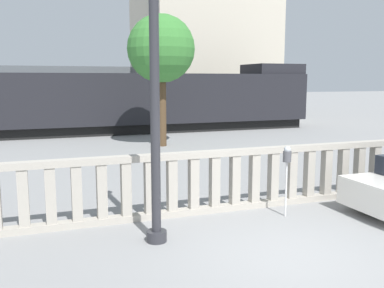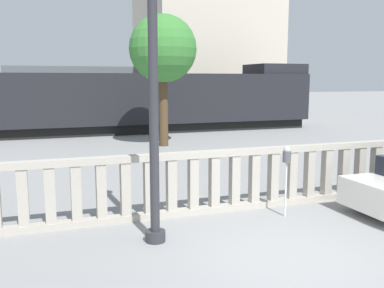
% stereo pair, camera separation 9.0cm
% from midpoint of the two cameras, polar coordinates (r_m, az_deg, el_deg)
% --- Properties ---
extents(ground_plane, '(160.00, 160.00, 0.00)m').
position_cam_midpoint_polar(ground_plane, '(7.57, 12.72, -14.51)').
color(ground_plane, gray).
extents(balustrade, '(14.25, 0.24, 1.40)m').
position_cam_midpoint_polar(balustrade, '(9.64, 4.11, -4.88)').
color(balustrade, '#ADA599').
rests_on(balustrade, ground).
extents(lamppost, '(0.37, 0.37, 5.33)m').
position_cam_midpoint_polar(lamppost, '(7.53, -5.33, 6.89)').
color(lamppost, '#2D2D33').
rests_on(lamppost, ground).
extents(parking_meter, '(0.18, 0.18, 1.54)m').
position_cam_midpoint_polar(parking_meter, '(9.34, 12.28, -2.06)').
color(parking_meter, silver).
rests_on(parking_meter, ground).
extents(train_near, '(21.26, 3.19, 3.86)m').
position_cam_midpoint_polar(train_near, '(24.18, -8.27, 5.64)').
color(train_near, black).
rests_on(train_near, ground).
extents(train_far, '(21.10, 2.72, 4.59)m').
position_cam_midpoint_polar(train_far, '(38.06, -7.79, 7.26)').
color(train_far, black).
rests_on(train_far, ground).
extents(building_block, '(9.70, 9.88, 11.77)m').
position_cam_midpoint_polar(building_block, '(35.94, 1.12, 13.32)').
color(building_block, beige).
rests_on(building_block, ground).
extents(tree_left, '(2.94, 2.94, 5.73)m').
position_cam_midpoint_polar(tree_left, '(18.98, -4.28, 12.42)').
color(tree_left, '#4C3823').
rests_on(tree_left, ground).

